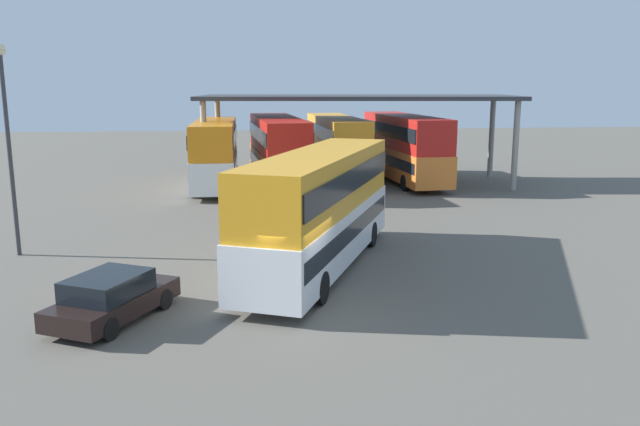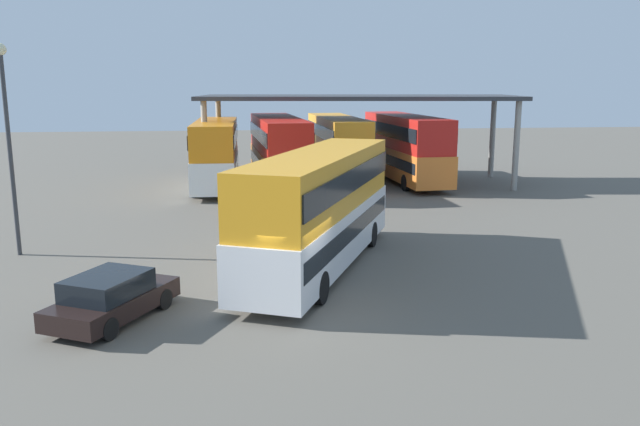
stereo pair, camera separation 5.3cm
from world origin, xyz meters
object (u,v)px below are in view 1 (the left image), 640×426
Objects in this scene: double_decker_main at (320,206)px; double_decker_near_canopy at (215,152)px; lamppost_tall at (7,125)px; double_decker_mid_row at (278,150)px; parked_hatchback at (112,298)px; double_decker_end_of_row at (404,146)px; double_decker_far_right at (337,145)px.

double_decker_main is 1.14× the size of double_decker_near_canopy.
lamppost_tall is (-6.87, -14.80, 2.67)m from double_decker_near_canopy.
double_decker_near_canopy is 0.86× the size of double_decker_mid_row.
parked_hatchback is 9.91m from lamppost_tall.
double_decker_end_of_row is (7.86, 19.22, 0.11)m from double_decker_main.
parked_hatchback is at bearing 156.39° from double_decker_far_right.
double_decker_mid_row is 5.23m from double_decker_far_right.
double_decker_mid_row reaches higher than parked_hatchback.
lamppost_tall is (-11.20, 3.11, 2.67)m from double_decker_main.
double_decker_far_right is (3.60, 20.76, 0.03)m from double_decker_main.
double_decker_near_canopy is at bearing 37.09° from double_decker_main.
double_decker_mid_row reaches higher than double_decker_main.
lamppost_tall is at bearing 60.49° from parked_hatchback.
parked_hatchback is at bearing 161.41° from double_decker_mid_row.
double_decker_near_canopy is 0.86× the size of double_decker_end_of_row.
parked_hatchback is 27.58m from double_decker_end_of_row.
double_decker_far_right is at bearing 50.02° from lamppost_tall.
lamppost_tall reaches higher than double_decker_main.
lamppost_tall is (-14.80, -17.65, 2.64)m from double_decker_far_right.
double_decker_end_of_row reaches higher than parked_hatchback.
double_decker_near_canopy is 16.53m from lamppost_tall.
double_decker_mid_row reaches higher than double_decker_near_canopy.
double_decker_far_right is at bearing -55.67° from double_decker_mid_row.
double_decker_mid_row is at bearing 96.82° from double_decker_end_of_row.
double_decker_end_of_row is at bearing 40.23° from lamppost_tall.
parked_hatchback is at bearing 175.53° from double_decker_near_canopy.
double_decker_far_right reaches higher than double_decker_near_canopy.
double_decker_mid_row is 8.53m from double_decker_end_of_row.
lamppost_tall is at bearing 125.61° from double_decker_end_of_row.
double_decker_end_of_row is (12.18, 1.32, 0.11)m from double_decker_near_canopy.
double_decker_near_canopy is at bearing 65.09° from lamppost_tall.
lamppost_tall reaches higher than double_decker_mid_row.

